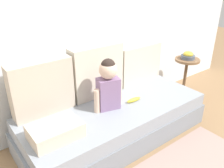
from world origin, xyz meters
TOP-DOWN VIEW (x-y plane):
  - ground_plane at (0.00, 0.00)m, footprint 12.00×12.00m
  - back_wall at (0.00, 0.54)m, footprint 5.12×0.10m
  - couch at (0.00, 0.00)m, footprint 1.92×0.82m
  - throw_pillow_left at (-0.59, 0.31)m, footprint 0.57×0.16m
  - throw_pillow_center at (0.00, 0.31)m, footprint 0.58×0.16m
  - throw_pillow_right at (0.59, 0.31)m, footprint 0.57×0.16m
  - toddler at (-0.07, 0.01)m, footprint 0.32×0.18m
  - banana at (0.21, -0.05)m, footprint 0.17×0.05m
  - folded_blanket at (-0.68, -0.10)m, footprint 0.40×0.28m
  - side_table at (1.32, 0.14)m, footprint 0.32×0.32m
  - fruit_bowl at (1.32, 0.14)m, footprint 0.18×0.18m

SIDE VIEW (x-z plane):
  - ground_plane at x=0.00m, z-range 0.00..0.00m
  - couch at x=0.00m, z-range 0.00..0.36m
  - banana at x=0.21m, z-range 0.36..0.40m
  - side_table at x=1.32m, z-range 0.13..0.67m
  - folded_blanket at x=-0.68m, z-range 0.36..0.49m
  - fruit_bowl at x=1.32m, z-range 0.53..0.63m
  - throw_pillow_right at x=0.59m, z-range 0.36..0.81m
  - throw_pillow_left at x=-0.59m, z-range 0.36..0.88m
  - toddler at x=-0.07m, z-range 0.37..0.88m
  - throw_pillow_center at x=0.00m, z-range 0.36..0.91m
  - back_wall at x=0.00m, z-range 0.00..2.49m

